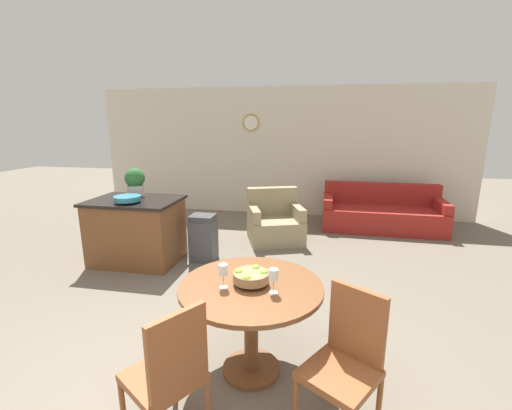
{
  "coord_description": "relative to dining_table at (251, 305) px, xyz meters",
  "views": [
    {
      "loc": [
        0.88,
        -1.6,
        1.96
      ],
      "look_at": [
        0.11,
        2.47,
        0.97
      ],
      "focal_mm": 24.0,
      "sensor_mm": 36.0,
      "label": 1
    }
  ],
  "objects": [
    {
      "name": "wine_glass_right",
      "position": [
        0.19,
        -0.1,
        0.31
      ],
      "size": [
        0.07,
        0.07,
        0.19
      ],
      "color": "silver",
      "rests_on": "dining_table"
    },
    {
      "name": "armchair",
      "position": [
        -0.24,
        3.19,
        -0.3
      ],
      "size": [
        1.08,
        1.04,
        0.87
      ],
      "rotation": [
        0.0,
        0.0,
        0.34
      ],
      "color": "#998966",
      "rests_on": "ground_plane"
    },
    {
      "name": "couch",
      "position": [
        1.66,
        4.26,
        -0.31
      ],
      "size": [
        2.19,
        1.02,
        0.82
      ],
      "rotation": [
        0.0,
        0.0,
        -0.02
      ],
      "color": "maroon",
      "rests_on": "ground_plane"
    },
    {
      "name": "fruit_bowl",
      "position": [
        0.0,
        0.0,
        0.24
      ],
      "size": [
        0.27,
        0.27,
        0.12
      ],
      "color": "olive",
      "rests_on": "dining_table"
    },
    {
      "name": "dining_table",
      "position": [
        0.0,
        0.0,
        0.0
      ],
      "size": [
        1.1,
        1.1,
        0.77
      ],
      "color": "brown",
      "rests_on": "ground_plane"
    },
    {
      "name": "dining_chair_near_right",
      "position": [
        0.7,
        -0.36,
        -0.09
      ],
      "size": [
        0.58,
        0.58,
        0.94
      ],
      "rotation": [
        0.0,
        0.0,
        8.85
      ],
      "color": "brown",
      "rests_on": "ground_plane"
    },
    {
      "name": "kitchen_island",
      "position": [
        -2.07,
        1.94,
        -0.13
      ],
      "size": [
        1.23,
        0.89,
        0.92
      ],
      "color": "brown",
      "rests_on": "ground_plane"
    },
    {
      "name": "trash_bin",
      "position": [
        -1.14,
        2.14,
        -0.25
      ],
      "size": [
        0.36,
        0.31,
        0.68
      ],
      "color": "#47474C",
      "rests_on": "ground_plane"
    },
    {
      "name": "wall_back",
      "position": [
        -0.4,
        5.02,
        0.76
      ],
      "size": [
        8.0,
        0.09,
        2.7
      ],
      "color": "beige",
      "rests_on": "ground_plane"
    },
    {
      "name": "potted_plant",
      "position": [
        -2.16,
        2.15,
        0.54
      ],
      "size": [
        0.28,
        0.28,
        0.41
      ],
      "color": "beige",
      "rests_on": "kitchen_island"
    },
    {
      "name": "dining_chair_near_left",
      "position": [
        -0.36,
        -0.7,
        -0.09
      ],
      "size": [
        0.58,
        0.58,
        0.94
      ],
      "rotation": [
        0.0,
        0.0,
        7.27
      ],
      "color": "brown",
      "rests_on": "ground_plane"
    },
    {
      "name": "teal_bowl",
      "position": [
        -2.05,
        1.74,
        0.38
      ],
      "size": [
        0.35,
        0.35,
        0.09
      ],
      "color": "teal",
      "rests_on": "kitchen_island"
    },
    {
      "name": "wine_glass_left",
      "position": [
        -0.19,
        -0.09,
        0.31
      ],
      "size": [
        0.07,
        0.07,
        0.19
      ],
      "color": "silver",
      "rests_on": "dining_table"
    }
  ]
}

